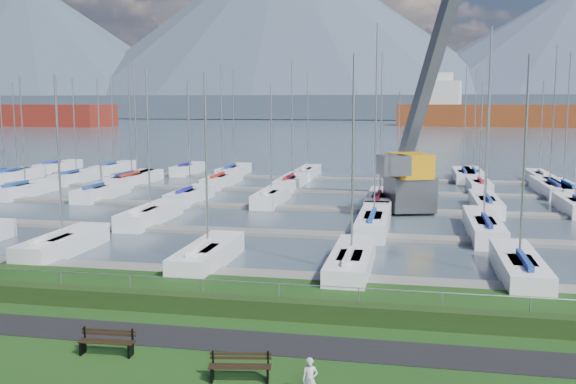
% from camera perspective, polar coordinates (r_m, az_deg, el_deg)
% --- Properties ---
extents(path, '(160.00, 2.00, 0.04)m').
position_cam_1_polar(path, '(22.49, -7.56, -12.81)').
color(path, black).
rests_on(path, grass).
extents(water, '(800.00, 540.00, 0.20)m').
position_cam_1_polar(water, '(283.11, 9.75, 6.10)').
color(water, '#3D4C59').
extents(hedge, '(80.00, 0.70, 0.70)m').
position_cam_1_polar(hedge, '(24.71, -5.62, -10.01)').
color(hedge, '#1E3212').
rests_on(hedge, grass).
extents(fence, '(80.00, 0.04, 0.04)m').
position_cam_1_polar(fence, '(24.83, -5.38, -7.87)').
color(fence, '#999CA2').
rests_on(fence, grass).
extents(foothill, '(900.00, 80.00, 12.00)m').
position_cam_1_polar(foothill, '(352.97, 10.06, 7.46)').
color(foothill, '#3C4958').
rests_on(foothill, water).
extents(mountains, '(1190.00, 360.00, 115.00)m').
position_cam_1_polar(mountains, '(429.28, 11.40, 12.92)').
color(mountains, '#3C4D58').
rests_on(mountains, water).
extents(docks, '(90.00, 41.60, 0.25)m').
position_cam_1_polar(docks, '(50.05, 3.08, -1.49)').
color(docks, slate).
rests_on(docks, water).
extents(bench_left, '(1.82, 0.52, 0.85)m').
position_cam_1_polar(bench_left, '(21.67, -15.79, -12.71)').
color(bench_left, black).
rests_on(bench_left, grass).
extents(bench_right, '(1.85, 0.72, 0.85)m').
position_cam_1_polar(bench_right, '(19.15, -4.28, -15.23)').
color(bench_right, black).
rests_on(bench_right, grass).
extents(person, '(0.46, 0.32, 1.21)m').
position_cam_1_polar(person, '(18.18, 1.96, -15.88)').
color(person, '#BBBBC2').
rests_on(person, grass).
extents(crane, '(7.49, 13.00, 22.35)m').
position_cam_1_polar(crane, '(50.07, 11.42, 4.76)').
color(crane, '#4E5255').
rests_on(crane, water).
extents(cargo_ship_mid, '(99.85, 31.02, 21.50)m').
position_cam_1_polar(cargo_ship_mid, '(243.30, 20.44, 6.37)').
color(cargo_ship_mid, brown).
rests_on(cargo_ship_mid, water).
extents(sailboat_fleet, '(75.72, 49.64, 13.62)m').
position_cam_1_polar(sailboat_fleet, '(53.66, 3.11, 5.27)').
color(sailboat_fleet, navy).
rests_on(sailboat_fleet, water).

